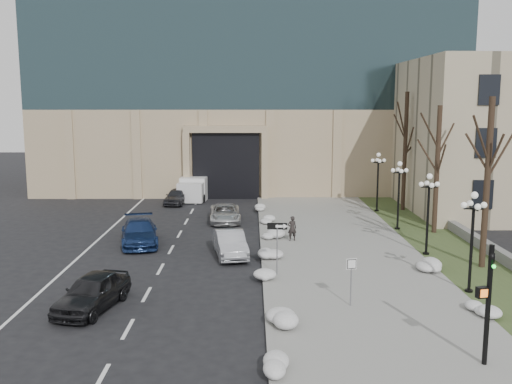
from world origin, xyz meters
TOP-DOWN VIEW (x-y plane):
  - ground at (0.00, 0.00)m, footprint 160.00×160.00m
  - sidewalk at (3.50, 14.00)m, footprint 9.00×40.00m
  - curb at (-1.00, 14.00)m, footprint 0.30×40.00m
  - grass_strip at (10.00, 14.00)m, footprint 4.00×40.00m
  - stone_wall at (12.00, 16.00)m, footprint 0.50×30.00m
  - office_tower at (-2.01, 43.58)m, footprint 40.00×24.70m
  - car_a at (-8.45, 4.15)m, footprint 2.81×4.81m
  - car_b at (-2.91, 12.55)m, footprint 2.31×4.69m
  - car_c at (-8.62, 15.33)m, footprint 3.18×5.59m
  - car_d at (-3.64, 21.83)m, footprint 2.45×4.82m
  - car_e at (-8.12, 29.26)m, footprint 2.14×4.21m
  - pedestrian at (0.85, 15.73)m, footprint 0.63×0.48m
  - box_truck at (-6.76, 32.32)m, footprint 2.78×6.68m
  - one_way_sign at (-0.24, 8.56)m, footprint 1.04×0.29m
  - keep_sign at (2.54, 4.19)m, footprint 0.47×0.15m
  - traffic_signal at (6.01, -1.33)m, footprint 0.72×0.95m
  - snow_clump_a at (-0.77, -1.84)m, footprint 1.10×1.60m
  - snow_clump_b at (-0.68, 1.96)m, footprint 1.10×1.60m
  - snow_clump_c at (-0.85, 7.47)m, footprint 1.10×1.60m
  - snow_clump_d at (-0.57, 11.95)m, footprint 1.10×1.60m
  - snow_clump_e at (-0.35, 16.48)m, footprint 1.10×1.60m
  - snow_clump_f at (-0.51, 21.03)m, footprint 1.10×1.60m
  - snow_clump_g at (-0.81, 25.41)m, footprint 1.10×1.60m
  - snow_clump_h at (7.71, 3.34)m, footprint 1.10×1.60m
  - snow_clump_i at (7.48, 9.36)m, footprint 1.10×1.60m
  - lamppost_a at (8.30, 6.00)m, footprint 1.18×1.18m
  - lamppost_b at (8.30, 12.50)m, footprint 1.18×1.18m
  - lamppost_c at (8.30, 19.00)m, footprint 1.18×1.18m
  - lamppost_d at (8.30, 25.50)m, footprint 1.18×1.18m
  - tree_near at (10.50, 10.00)m, footprint 3.20×3.20m
  - tree_mid at (10.50, 18.00)m, footprint 3.20×3.20m
  - tree_far at (10.50, 26.00)m, footprint 3.20×3.20m

SIDE VIEW (x-z plane):
  - ground at x=0.00m, z-range 0.00..0.00m
  - grass_strip at x=10.00m, z-range 0.00..0.10m
  - sidewalk at x=3.50m, z-range 0.00..0.12m
  - curb at x=-1.00m, z-range 0.00..0.14m
  - snow_clump_a at x=-0.77m, z-range 0.12..0.48m
  - snow_clump_b at x=-0.68m, z-range 0.12..0.48m
  - snow_clump_c at x=-0.85m, z-range 0.12..0.48m
  - snow_clump_d at x=-0.57m, z-range 0.12..0.48m
  - snow_clump_e at x=-0.35m, z-range 0.12..0.48m
  - snow_clump_f at x=-0.51m, z-range 0.12..0.48m
  - snow_clump_g at x=-0.81m, z-range 0.12..0.48m
  - snow_clump_h at x=7.71m, z-range 0.12..0.48m
  - snow_clump_i at x=7.48m, z-range 0.12..0.48m
  - stone_wall at x=12.00m, z-range 0.00..0.70m
  - car_d at x=-3.64m, z-range 0.00..1.30m
  - car_e at x=-8.12m, z-range 0.00..1.37m
  - car_b at x=-2.91m, z-range 0.00..1.48m
  - car_c at x=-8.62m, z-range 0.00..1.53m
  - car_a at x=-8.45m, z-range 0.00..1.54m
  - pedestrian at x=0.85m, z-range 0.12..1.68m
  - box_truck at x=-6.76m, z-range -0.03..2.04m
  - keep_sign at x=2.54m, z-range 0.52..2.71m
  - traffic_signal at x=6.01m, z-range -0.01..4.19m
  - one_way_sign at x=-0.24m, z-range 0.91..3.70m
  - lamppost_a at x=8.30m, z-range 0.69..5.45m
  - lamppost_b at x=8.30m, z-range 0.69..5.45m
  - lamppost_c at x=8.30m, z-range 0.69..5.45m
  - lamppost_d at x=8.30m, z-range 0.69..5.45m
  - tree_mid at x=10.50m, z-range 1.25..9.75m
  - tree_near at x=10.50m, z-range 1.33..10.33m
  - tree_far at x=10.50m, z-range 1.40..10.90m
  - office_tower at x=-2.01m, z-range 0.49..36.49m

